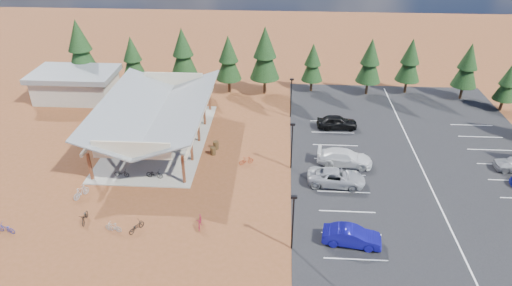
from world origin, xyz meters
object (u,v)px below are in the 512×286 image
Objects in this scene: bike_0 at (122,173)px; bike_9 at (81,192)px; bike_11 at (200,222)px; car_4 at (337,122)px; bike_4 at (154,174)px; lamp_post_0 at (293,219)px; lamp_post_2 at (291,95)px; bike_12 at (136,227)px; bike_15 at (246,160)px; trash_bin_0 at (216,145)px; bike_6 at (192,124)px; bike_1 at (149,140)px; bike_10 at (6,228)px; bike_8 at (85,217)px; car_1 at (352,236)px; outbuilding at (76,85)px; bike_pavilion at (156,110)px; bike_5 at (163,153)px; bike_7 at (184,114)px; car_2 at (336,177)px; trash_bin_1 at (213,151)px; lamp_post_1 at (292,143)px; bike_13 at (113,227)px; bike_2 at (150,135)px; bike_3 at (165,113)px; car_3 at (345,158)px.

bike_9 reaches higher than bike_0.
car_4 is at bearing 51.71° from bike_11.
bike_4 is 0.36× the size of car_4.
lamp_post_0 and lamp_post_2 have the same top height.
lamp_post_2 is 3.11× the size of bike_12.
bike_4 is at bearing 84.12° from bike_15.
trash_bin_0 is 0.55× the size of bike_6.
bike_1 reaches higher than bike_10.
bike_8 is 0.39× the size of car_1.
outbuilding is 24.24m from bike_9.
bike_pavilion is 10.77× the size of bike_5.
lamp_post_2 is at bearing -96.51° from bike_7.
bike_4 is at bearing 94.79° from car_2.
bike_4 is at bearing 73.12° from car_1.
bike_pavilion is 10.95× the size of bike_11.
car_1 is (24.36, -4.95, 0.26)m from bike_9.
trash_bin_1 is at bearing 145.58° from bike_10.
bike_11 is (8.04, -13.69, -0.07)m from bike_1.
lamp_post_1 is 1.08× the size of car_4.
lamp_post_0 is at bearing -156.17° from bike_12.
car_4 is at bearing 146.06° from bike_13.
car_1 reaches higher than bike_1.
bike_0 reaches higher than trash_bin_0.
outbuilding is 7.24× the size of bike_13.
car_1 is (18.17, -22.07, 0.23)m from bike_7.
bike_5 is at bearing 109.73° from car_4.
outbuilding is at bearing -29.41° from bike_12.
car_2 is at bearing 121.23° from bike_10.
bike_8 is at bearing 176.27° from bike_11.
car_1 is 20.43m from car_4.
bike_6 is 19.63m from car_2.
car_2 is (12.60, -6.18, 0.37)m from trash_bin_0.
bike_2 is 0.92× the size of bike_11.
car_4 reaches higher than bike_13.
bike_9 is at bearing -4.35° from bike_12.
bike_pavilion is 12.80× the size of bike_3.
bike_pavilion is at bearing 98.22° from car_4.
car_4 is (18.87, -1.65, 0.26)m from bike_7.
bike_1 is 1.05× the size of bike_15.
lamp_post_0 is at bearing -143.81° from bike_5.
bike_6 is at bearing 162.79° from bike_10.
bike_12 is 0.29× the size of car_3.
car_2 is (20.12, -13.75, 0.26)m from bike_3.
bike_1 is 1.01× the size of bike_12.
lamp_post_1 is 3.38× the size of bike_13.
bike_15 is (8.38, 11.11, 0.04)m from bike_12.
car_4 reaches higher than bike_1.
outbuilding is at bearing 57.67° from bike_3.
bike_1 reaches higher than bike_0.
lamp_post_0 is 2.99× the size of bike_10.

